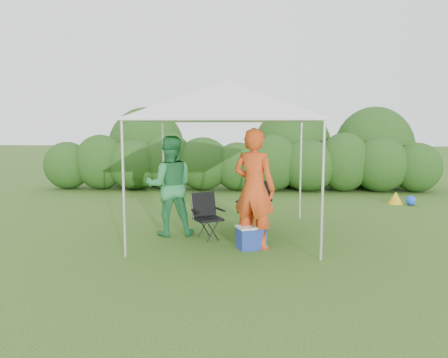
# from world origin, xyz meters

# --- Properties ---
(ground) EXTENTS (70.00, 70.00, 0.00)m
(ground) POSITION_xyz_m (0.00, 0.00, 0.00)
(ground) COLOR #3E641F
(hedge) EXTENTS (12.32, 1.53, 1.80)m
(hedge) POSITION_xyz_m (0.00, 6.00, 0.82)
(hedge) COLOR #254D18
(hedge) RESTS_ON ground
(canopy) EXTENTS (3.10, 3.10, 2.83)m
(canopy) POSITION_xyz_m (0.00, 0.50, 2.46)
(canopy) COLOR silver
(canopy) RESTS_ON ground
(chair_right) EXTENTS (0.70, 0.66, 0.96)m
(chair_right) POSITION_xyz_m (0.52, 0.73, 0.54)
(chair_right) COLOR black
(chair_right) RESTS_ON ground
(chair_left) EXTENTS (0.64, 0.62, 0.82)m
(chair_left) POSITION_xyz_m (-0.36, 0.20, 0.46)
(chair_left) COLOR black
(chair_left) RESTS_ON ground
(man) EXTENTS (0.85, 0.73, 1.98)m
(man) POSITION_xyz_m (0.49, -0.36, 0.99)
(man) COLOR #DC4619
(man) RESTS_ON ground
(woman) EXTENTS (1.00, 0.85, 1.84)m
(woman) POSITION_xyz_m (-1.05, 0.39, 0.92)
(woman) COLOR #2D8A4B
(woman) RESTS_ON ground
(cooler) EXTENTS (0.54, 0.47, 0.38)m
(cooler) POSITION_xyz_m (0.44, -0.43, 0.19)
(cooler) COLOR #213898
(cooler) RESTS_ON ground
(bottle) EXTENTS (0.07, 0.07, 0.26)m
(bottle) POSITION_xyz_m (0.50, -0.47, 0.50)
(bottle) COLOR #592D0C
(bottle) RESTS_ON cooler
(lawn_toy) EXTENTS (0.63, 0.52, 0.31)m
(lawn_toy) POSITION_xyz_m (4.24, 3.86, 0.15)
(lawn_toy) COLOR gold
(lawn_toy) RESTS_ON ground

